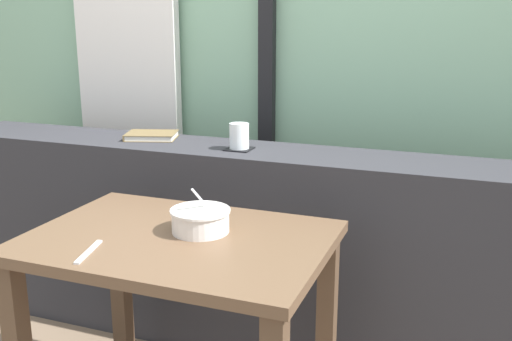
# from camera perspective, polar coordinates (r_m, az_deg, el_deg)

# --- Properties ---
(outdoor_backdrop) EXTENTS (4.80, 0.08, 2.80)m
(outdoor_backdrop) POSITION_cam_1_polar(r_m,az_deg,el_deg) (2.80, 3.19, 15.45)
(outdoor_backdrop) COLOR #84B293
(outdoor_backdrop) RESTS_ON ground
(curtain_left_panel) EXTENTS (0.56, 0.06, 2.50)m
(curtain_left_panel) POSITION_cam_1_polar(r_m,az_deg,el_deg) (3.06, -12.44, 12.26)
(curtain_left_panel) COLOR white
(curtain_left_panel) RESTS_ON ground
(window_divider_post) EXTENTS (0.07, 0.05, 2.60)m
(window_divider_post) POSITION_cam_1_polar(r_m,az_deg,el_deg) (2.76, 1.08, 13.41)
(window_divider_post) COLOR black
(window_divider_post) RESTS_ON ground
(dark_console_ledge) EXTENTS (2.80, 0.35, 0.85)m
(dark_console_ledge) POSITION_cam_1_polar(r_m,az_deg,el_deg) (2.48, -0.88, -7.50)
(dark_console_ledge) COLOR #2D2D33
(dark_console_ledge) RESTS_ON ground
(breakfast_table) EXTENTS (0.92, 0.65, 0.71)m
(breakfast_table) POSITION_cam_1_polar(r_m,az_deg,el_deg) (1.89, -7.45, -9.98)
(breakfast_table) COLOR brown
(breakfast_table) RESTS_ON ground
(coaster_square) EXTENTS (0.10, 0.10, 0.00)m
(coaster_square) POSITION_cam_1_polar(r_m,az_deg,el_deg) (2.34, -1.63, 2.10)
(coaster_square) COLOR black
(coaster_square) RESTS_ON dark_console_ledge
(juice_glass) EXTENTS (0.08, 0.08, 0.10)m
(juice_glass) POSITION_cam_1_polar(r_m,az_deg,el_deg) (2.33, -1.64, 3.23)
(juice_glass) COLOR white
(juice_glass) RESTS_ON coaster_square
(closed_book) EXTENTS (0.25, 0.21, 0.03)m
(closed_book) POSITION_cam_1_polar(r_m,az_deg,el_deg) (2.59, -10.14, 3.35)
(closed_book) COLOR brown
(closed_book) RESTS_ON dark_console_ledge
(soup_bowl) EXTENTS (0.19, 0.19, 0.15)m
(soup_bowl) POSITION_cam_1_polar(r_m,az_deg,el_deg) (1.85, -5.41, -4.85)
(soup_bowl) COLOR silver
(soup_bowl) RESTS_ON breakfast_table
(fork_utensil) EXTENTS (0.06, 0.17, 0.01)m
(fork_utensil) POSITION_cam_1_polar(r_m,az_deg,el_deg) (1.76, -15.94, -7.59)
(fork_utensil) COLOR silver
(fork_utensil) RESTS_ON breakfast_table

